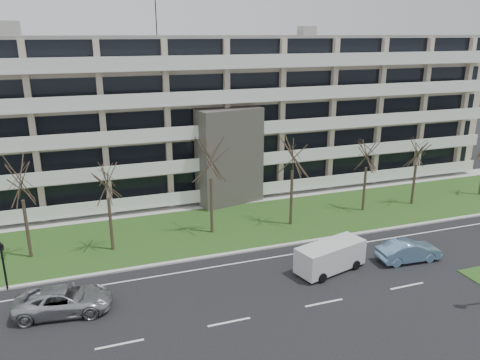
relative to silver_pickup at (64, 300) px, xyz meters
name	(u,v)px	position (x,y,z in m)	size (l,w,h in m)	color
ground	(324,303)	(14.72, -4.09, -0.76)	(160.00, 160.00, 0.00)	black
grass_verge	(250,223)	(14.72, 8.91, -0.73)	(90.00, 10.00, 0.06)	#274A18
curb	(272,247)	(14.72, 3.91, -0.70)	(90.00, 0.35, 0.12)	#B2B2AD
sidewalk	(230,202)	(14.72, 14.41, -0.72)	(90.00, 2.00, 0.08)	#B2B2AD
lane_edge_line	(280,256)	(14.72, 2.41, -0.75)	(90.00, 0.12, 0.01)	white
apartment_building	(209,112)	(14.71, 21.23, 6.86)	(60.50, 15.10, 18.75)	beige
silver_pickup	(64,300)	(0.00, 0.00, 0.00)	(2.51, 5.45, 1.51)	#AAADB1
blue_sedan	(409,251)	(23.03, -1.18, -0.01)	(1.59, 4.55, 1.50)	#79A8D3
white_van	(331,254)	(17.13, -0.57, 0.41)	(5.31, 3.08, 1.94)	silver
pedestrian_signal	(3,260)	(-3.47, 3.79, 1.34)	(0.37, 0.33, 3.29)	black
tree_1	(19,177)	(-2.40, 8.13, 5.37)	(3.94, 3.94, 7.88)	#382B21
tree_2	(106,177)	(3.29, 7.43, 4.98)	(3.69, 3.69, 7.38)	#382B21
tree_3	(211,156)	(11.17, 8.08, 5.69)	(4.15, 4.15, 8.29)	#382B21
tree_4	(293,148)	(17.90, 7.51, 5.88)	(4.27, 4.27, 8.54)	#382B21
tree_5	(368,150)	(25.53, 8.35, 4.95)	(3.67, 3.67, 7.34)	#382B21
tree_6	(418,149)	(30.83, 8.26, 4.59)	(3.44, 3.44, 6.89)	#382B21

